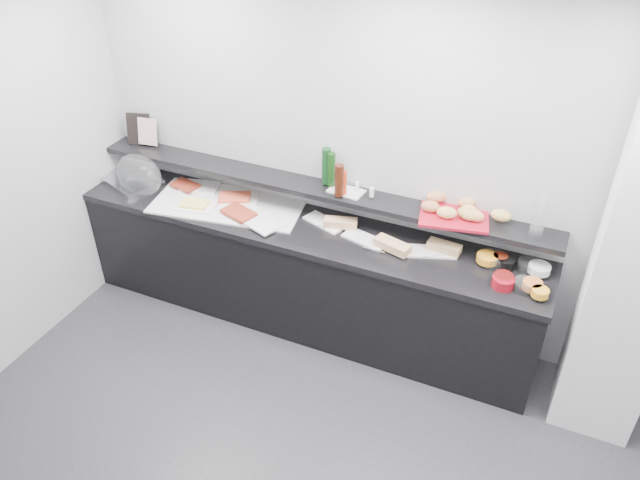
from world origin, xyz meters
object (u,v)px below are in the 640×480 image
at_px(cloche_base, 130,179).
at_px(framed_print, 138,129).
at_px(carafe, 539,218).
at_px(sandwich_plate_mid, 365,239).
at_px(bread_tray, 454,217).
at_px(condiment_tray, 346,191).

distance_m(cloche_base, framed_print, 0.42).
bearing_deg(cloche_base, carafe, 22.79).
bearing_deg(carafe, sandwich_plate_mid, -173.12).
xyz_separation_m(cloche_base, framed_print, (0.00, 0.21, 0.36)).
bearing_deg(framed_print, bread_tray, -18.06).
bearing_deg(cloche_base, sandwich_plate_mid, 20.24).
bearing_deg(sandwich_plate_mid, bread_tray, 28.46).
xyz_separation_m(sandwich_plate_mid, condiment_tray, (-0.22, 0.18, 0.25)).
bearing_deg(framed_print, sandwich_plate_mid, -22.56).
bearing_deg(framed_print, condiment_tray, -17.75).
relative_size(sandwich_plate_mid, bread_tray, 0.72).
height_order(bread_tray, carafe, carafe).
relative_size(cloche_base, sandwich_plate_mid, 1.57).
bearing_deg(sandwich_plate_mid, framed_print, -172.02).
height_order(sandwich_plate_mid, carafe, carafe).
distance_m(cloche_base, sandwich_plate_mid, 2.08).
relative_size(framed_print, bread_tray, 0.57).
xyz_separation_m(bread_tray, carafe, (0.53, -0.01, 0.14)).
xyz_separation_m(cloche_base, bread_tray, (2.65, 0.13, 0.24)).
bearing_deg(bread_tray, framed_print, 166.66).
height_order(cloche_base, condiment_tray, condiment_tray).
distance_m(framed_print, carafe, 3.19).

